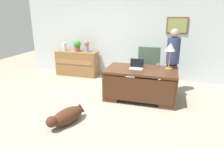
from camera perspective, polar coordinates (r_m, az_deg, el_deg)
ground_plane at (r=4.34m, az=-2.64°, el=-10.51°), size 12.00×12.00×0.00m
back_wall at (r=6.39m, az=4.98°, el=11.20°), size 7.00×0.16×2.70m
desk at (r=4.83m, az=8.17°, el=-2.47°), size 1.66×0.96×0.75m
credenza at (r=6.76m, az=-9.87°, el=3.19°), size 1.37×0.50×0.81m
armchair at (r=5.63m, az=10.17°, el=1.25°), size 0.60×0.59×1.11m
person_standing at (r=5.28m, az=16.83°, el=3.74°), size 0.32×0.32×1.65m
dog_lying at (r=3.93m, az=-12.98°, el=-11.59°), size 0.54×0.84×0.30m
laptop at (r=4.78m, az=6.99°, el=2.37°), size 0.32×0.22×0.22m
desk_lamp at (r=4.80m, az=16.30°, el=7.08°), size 0.22×0.22×0.61m
vase_with_flowers at (r=6.49m, az=-7.24°, el=8.24°), size 0.17×0.17×0.37m
vase_empty at (r=6.86m, az=-13.36°, el=7.71°), size 0.14×0.14×0.26m
potted_plant at (r=6.63m, az=-9.91°, el=8.21°), size 0.24×0.24×0.36m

